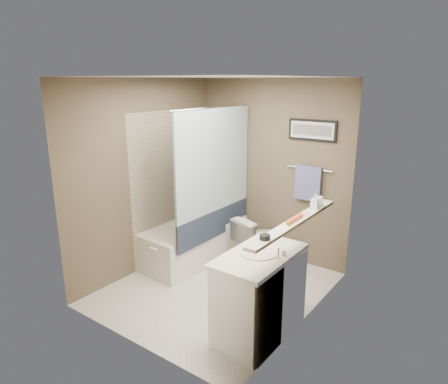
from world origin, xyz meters
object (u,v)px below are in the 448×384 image
Objects in this scene: vanity at (259,297)px; hair_brush_front at (293,220)px; toilet at (257,239)px; glass_jar at (319,202)px; soap_bottle at (315,201)px; hair_brush_back at (296,218)px; candle_bowl_near at (265,237)px; bathtub at (193,242)px.

vanity is 0.80m from hair_brush_front.
glass_jar is at bearing 168.74° from toilet.
glass_jar is 0.10m from soap_bottle.
hair_brush_back is 1.41× the size of soap_bottle.
candle_bowl_near is at bearing -90.00° from glass_jar.
candle_bowl_near reaches higher than toilet.
glass_jar is (0.00, 0.52, 0.03)m from hair_brush_back.
soap_bottle is (0.00, -0.10, 0.03)m from glass_jar.
soap_bottle reaches higher than vanity.
bathtub is 6.82× the size of hair_brush_back.
bathtub is 0.87m from toilet.
glass_jar is at bearing 90.00° from hair_brush_back.
hair_brush_front is at bearing 56.20° from vanity.
toilet is at bearing 153.93° from glass_jar.
hair_brush_front is (1.02, -1.10, 0.81)m from toilet.
hair_brush_front is (0.19, 0.25, 0.74)m from vanity.
glass_jar is (1.02, -0.50, 0.83)m from toilet.
hair_brush_back is (0.00, 0.57, 0.00)m from candle_bowl_near.
candle_bowl_near is 1.00m from soap_bottle.
candle_bowl_near is 0.90× the size of glass_jar.
toilet is at bearing 133.04° from hair_brush_front.
soap_bottle reaches higher than hair_brush_back.
bathtub is at bearing 177.03° from glass_jar.
toilet is 1.58m from vanity.
glass_jar reaches higher than toilet.
bathtub is 2.32m from candle_bowl_near.
hair_brush_back is at bearing -90.00° from glass_jar.
toilet is 3.01× the size of hair_brush_back.
hair_brush_front is at bearing -90.00° from soap_bottle.
vanity is 10.00× the size of candle_bowl_near.
vanity is 4.09× the size of hair_brush_back.
vanity is at bearing -104.01° from soap_bottle.
glass_jar reaches higher than candle_bowl_near.
hair_brush_front is at bearing -17.65° from bathtub.
hair_brush_back reaches higher than candle_bowl_near.
candle_bowl_near reaches higher than bathtub.
candle_bowl_near is 0.41× the size of hair_brush_front.
hair_brush_back is at bearing 149.74° from toilet.
toilet is at bearing 31.57° from bathtub.
candle_bowl_near is at bearing -50.86° from vanity.
bathtub is at bearing 152.84° from vanity.
toilet is at bearing 134.93° from hair_brush_back.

